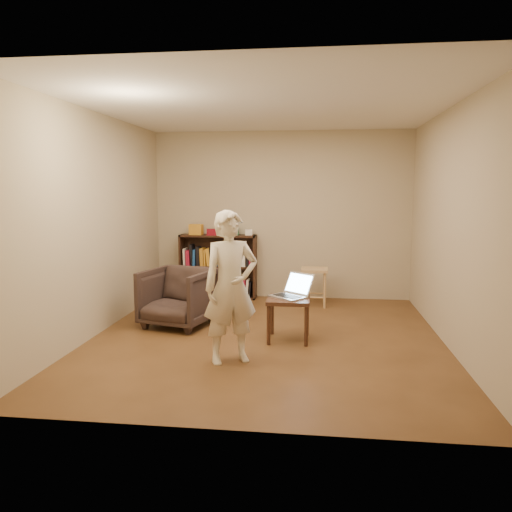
# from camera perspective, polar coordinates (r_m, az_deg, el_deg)

# --- Properties ---
(floor) EXTENTS (4.50, 4.50, 0.00)m
(floor) POSITION_cam_1_polar(r_m,az_deg,el_deg) (5.85, 1.15, -9.34)
(floor) COLOR #4D3119
(floor) RESTS_ON ground
(ceiling) EXTENTS (4.50, 4.50, 0.00)m
(ceiling) POSITION_cam_1_polar(r_m,az_deg,el_deg) (5.66, 1.23, 16.70)
(ceiling) COLOR white
(ceiling) RESTS_ON wall_back
(wall_back) EXTENTS (4.00, 0.00, 4.00)m
(wall_back) POSITION_cam_1_polar(r_m,az_deg,el_deg) (7.85, 2.90, 4.65)
(wall_back) COLOR #B8AB8B
(wall_back) RESTS_ON floor
(wall_left) EXTENTS (0.00, 4.50, 4.50)m
(wall_left) POSITION_cam_1_polar(r_m,az_deg,el_deg) (6.15, -17.73, 3.47)
(wall_left) COLOR #B8AB8B
(wall_left) RESTS_ON floor
(wall_right) EXTENTS (0.00, 4.50, 4.50)m
(wall_right) POSITION_cam_1_polar(r_m,az_deg,el_deg) (5.76, 21.43, 3.05)
(wall_right) COLOR #B8AB8B
(wall_right) RESTS_ON floor
(bookshelf) EXTENTS (1.20, 0.30, 1.00)m
(bookshelf) POSITION_cam_1_polar(r_m,az_deg,el_deg) (7.92, -4.31, -1.60)
(bookshelf) COLOR black
(bookshelf) RESTS_ON floor
(box_yellow) EXTENTS (0.21, 0.16, 0.16)m
(box_yellow) POSITION_cam_1_polar(r_m,az_deg,el_deg) (7.88, -6.86, 3.03)
(box_yellow) COLOR gold
(box_yellow) RESTS_ON bookshelf
(red_cloth) EXTENTS (0.31, 0.25, 0.09)m
(red_cloth) POSITION_cam_1_polar(r_m,az_deg,el_deg) (7.81, -4.67, 2.75)
(red_cloth) COLOR maroon
(red_cloth) RESTS_ON bookshelf
(box_green) EXTENTS (0.14, 0.14, 0.14)m
(box_green) POSITION_cam_1_polar(r_m,az_deg,el_deg) (7.79, -2.52, 2.92)
(box_green) COLOR #1D7044
(box_green) RESTS_ON bookshelf
(box_white) EXTENTS (0.12, 0.12, 0.09)m
(box_white) POSITION_cam_1_polar(r_m,az_deg,el_deg) (7.76, -0.85, 2.72)
(box_white) COLOR white
(box_white) RESTS_ON bookshelf
(stool) EXTENTS (0.38, 0.38, 0.56)m
(stool) POSITION_cam_1_polar(r_m,az_deg,el_deg) (7.38, 6.69, -2.24)
(stool) COLOR #A1754E
(stool) RESTS_ON floor
(armchair) EXTENTS (0.96, 0.97, 0.73)m
(armchair) POSITION_cam_1_polar(r_m,az_deg,el_deg) (6.34, -8.90, -4.68)
(armchair) COLOR #332522
(armchair) RESTS_ON floor
(side_table) EXTENTS (0.48, 0.48, 0.49)m
(side_table) POSITION_cam_1_polar(r_m,az_deg,el_deg) (5.68, 3.74, -5.64)
(side_table) COLOR #321F10
(side_table) RESTS_ON floor
(laptop) EXTENTS (0.54, 0.54, 0.26)m
(laptop) POSITION_cam_1_polar(r_m,az_deg,el_deg) (5.72, 4.10, -4.10)
(laptop) COLOR silver
(laptop) RESTS_ON side_table
(person) EXTENTS (0.65, 0.58, 1.51)m
(person) POSITION_cam_1_polar(r_m,az_deg,el_deg) (4.90, -2.91, -3.59)
(person) COLOR beige
(person) RESTS_ON floor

